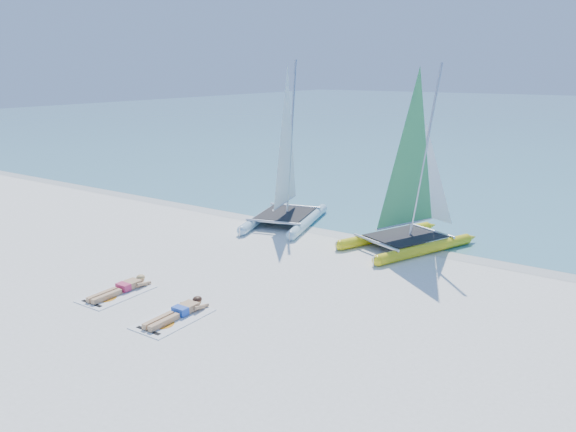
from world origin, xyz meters
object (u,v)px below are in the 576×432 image
(catamaran_blue, at_px, (286,175))
(sunbather_b, at_px, (179,311))
(sunbather_a, at_px, (122,288))
(catamaran_yellow, at_px, (417,189))
(towel_b, at_px, (173,319))
(towel_a, at_px, (117,294))

(catamaran_blue, relative_size, sunbather_b, 3.52)
(sunbather_a, bearing_deg, sunbather_b, -6.04)
(sunbather_a, bearing_deg, catamaran_yellow, 59.50)
(catamaran_yellow, height_order, sunbather_b, catamaran_yellow)
(sunbather_a, relative_size, towel_b, 0.93)
(sunbather_a, relative_size, sunbather_b, 1.00)
(catamaran_yellow, xyz_separation_m, towel_b, (-2.45, -8.41, -1.86))
(catamaran_yellow, bearing_deg, towel_b, -83.64)
(catamaran_yellow, bearing_deg, sunbather_a, -97.90)
(catamaran_blue, height_order, towel_b, catamaran_blue)
(catamaran_yellow, distance_m, sunbather_a, 9.43)
(catamaran_blue, relative_size, towel_a, 3.28)
(towel_a, bearing_deg, catamaran_blue, 91.96)
(towel_b, bearing_deg, sunbather_b, 90.00)
(towel_b, distance_m, sunbather_b, 0.22)
(sunbather_b, bearing_deg, towel_a, 178.83)
(sunbather_a, height_order, sunbather_b, same)
(towel_a, bearing_deg, catamaran_yellow, 60.09)
(catamaran_blue, xyz_separation_m, towel_a, (0.28, -8.06, -1.80))
(towel_a, xyz_separation_m, sunbather_a, (0.00, 0.19, 0.11))
(towel_a, relative_size, sunbather_b, 1.07)
(sunbather_a, distance_m, towel_b, 2.30)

